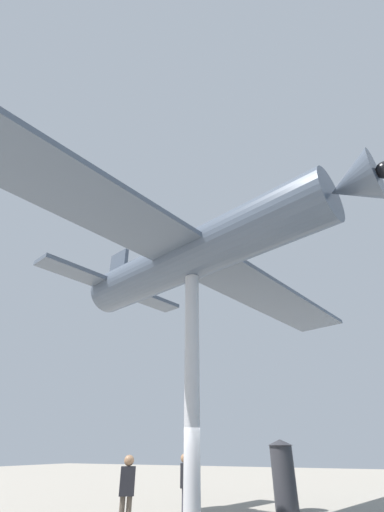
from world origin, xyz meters
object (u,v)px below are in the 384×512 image
object	(u,v)px
support_pylon_central	(192,386)
visitor_second	(185,481)
visitor_person	(127,487)
info_kiosk	(283,473)
suspended_airplane	(196,254)

from	to	relation	value
support_pylon_central	visitor_second	size ratio (longest dim) A/B	3.91
visitor_person	info_kiosk	world-z (taller)	info_kiosk
visitor_second	info_kiosk	bearing A→B (deg)	-53.28
visitor_person	support_pylon_central	bearing A→B (deg)	162.07
suspended_airplane	info_kiosk	size ratio (longest dim) A/B	9.37
suspended_airplane	visitor_person	size ratio (longest dim) A/B	11.79
support_pylon_central	suspended_airplane	bearing A→B (deg)	72.24
suspended_airplane	info_kiosk	bearing A→B (deg)	-173.81
suspended_airplane	visitor_second	size ratio (longest dim) A/B	11.71
support_pylon_central	suspended_airplane	world-z (taller)	suspended_airplane
support_pylon_central	visitor_second	world-z (taller)	support_pylon_central
support_pylon_central	info_kiosk	bearing A→B (deg)	166.65
suspended_airplane	info_kiosk	distance (m)	8.91
support_pylon_central	visitor_person	size ratio (longest dim) A/B	3.93
support_pylon_central	info_kiosk	size ratio (longest dim) A/B	3.13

